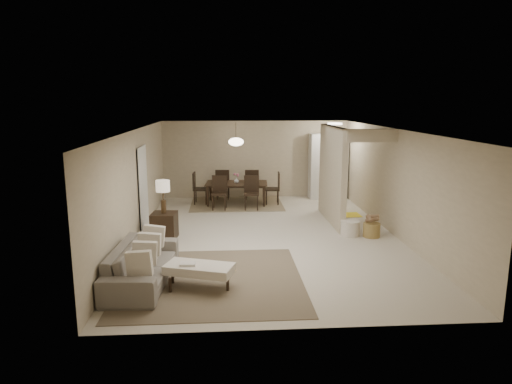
{
  "coord_description": "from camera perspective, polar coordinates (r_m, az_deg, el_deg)",
  "views": [
    {
      "loc": [
        -0.97,
        -10.33,
        3.14
      ],
      "look_at": [
        -0.27,
        0.06,
        1.05
      ],
      "focal_mm": 32.0,
      "sensor_mm": 36.0,
      "label": 1
    }
  ],
  "objects": [
    {
      "name": "table_lamp",
      "position": [
        10.56,
        -11.57,
        0.38
      ],
      "size": [
        0.32,
        0.32,
        0.76
      ],
      "color": "#44311D",
      "rests_on": "side_table"
    },
    {
      "name": "left_wall",
      "position": [
        10.7,
        -14.73,
        0.8
      ],
      "size": [
        0.0,
        9.0,
        9.0
      ],
      "primitive_type": "plane",
      "rotation": [
        1.57,
        0.0,
        1.57
      ],
      "color": "tan",
      "rests_on": "floor"
    },
    {
      "name": "flush_light",
      "position": [
        13.94,
        9.82,
        8.4
      ],
      "size": [
        0.44,
        0.44,
        0.05
      ],
      "primitive_type": "cylinder",
      "color": "white",
      "rests_on": "ceiling"
    },
    {
      "name": "pendant_light",
      "position": [
        13.82,
        -2.51,
        6.28
      ],
      "size": [
        0.46,
        0.46,
        0.71
      ],
      "color": "#44311D",
      "rests_on": "ceiling"
    },
    {
      "name": "dining_chairs",
      "position": [
        14.02,
        -2.46,
        0.46
      ],
      "size": [
        2.66,
        2.0,
        0.98
      ],
      "color": "black",
      "rests_on": "dining_rug"
    },
    {
      "name": "doorway",
      "position": [
        11.31,
        -13.97,
        0.21
      ],
      "size": [
        0.04,
        0.9,
        2.04
      ],
      "primitive_type": "cube",
      "color": "black",
      "rests_on": "floor"
    },
    {
      "name": "floor",
      "position": [
        10.84,
        1.45,
        -5.49
      ],
      "size": [
        9.0,
        9.0,
        0.0
      ],
      "primitive_type": "plane",
      "color": "beige",
      "rests_on": "ground"
    },
    {
      "name": "round_pouf",
      "position": [
        11.05,
        11.68,
        -4.44
      ],
      "size": [
        0.46,
        0.46,
        0.36
      ],
      "primitive_type": "cylinder",
      "color": "silver",
      "rests_on": "floor"
    },
    {
      "name": "vase",
      "position": [
        13.98,
        -2.47,
        1.45
      ],
      "size": [
        0.2,
        0.2,
        0.16
      ],
      "primitive_type": "imported",
      "rotation": [
        0.0,
        0.0,
        0.36
      ],
      "color": "silver",
      "rests_on": "dining_table"
    },
    {
      "name": "pantry_cabinet",
      "position": [
        15.0,
        8.98,
        3.21
      ],
      "size": [
        1.2,
        0.55,
        2.1
      ],
      "primitive_type": "cube",
      "color": "silver",
      "rests_on": "floor"
    },
    {
      "name": "right_wall",
      "position": [
        11.23,
        16.92,
        1.17
      ],
      "size": [
        0.0,
        9.0,
        9.0
      ],
      "primitive_type": "plane",
      "rotation": [
        1.57,
        0.0,
        -1.57
      ],
      "color": "tan",
      "rests_on": "floor"
    },
    {
      "name": "partition",
      "position": [
        12.06,
        9.48,
        2.18
      ],
      "size": [
        0.15,
        2.5,
        2.5
      ],
      "primitive_type": "cube",
      "color": "tan",
      "rests_on": "floor"
    },
    {
      "name": "ceiling",
      "position": [
        10.4,
        1.52,
        7.82
      ],
      "size": [
        9.0,
        9.0,
        0.0
      ],
      "primitive_type": "plane",
      "rotation": [
        3.14,
        0.0,
        0.0
      ],
      "color": "white",
      "rests_on": "back_wall"
    },
    {
      "name": "wicker_basket",
      "position": [
        11.04,
        14.25,
        -4.62
      ],
      "size": [
        0.51,
        0.51,
        0.33
      ],
      "primitive_type": "cylinder",
      "rotation": [
        0.0,
        0.0,
        0.37
      ],
      "color": "olive",
      "rests_on": "floor"
    },
    {
      "name": "back_wall",
      "position": [
        14.98,
        -0.11,
        4.11
      ],
      "size": [
        6.0,
        0.0,
        6.0
      ],
      "primitive_type": "plane",
      "rotation": [
        1.57,
        0.0,
        0.0
      ],
      "color": "tan",
      "rests_on": "floor"
    },
    {
      "name": "sofa",
      "position": [
        8.31,
        -14.04,
        -8.73
      ],
      "size": [
        2.35,
        1.04,
        0.67
      ],
      "primitive_type": "imported",
      "rotation": [
        0.0,
        0.0,
        1.51
      ],
      "color": "slate",
      "rests_on": "floor"
    },
    {
      "name": "living_rug",
      "position": [
        8.3,
        -5.53,
        -10.89
      ],
      "size": [
        3.2,
        3.2,
        0.01
      ],
      "primitive_type": "cube",
      "color": "brown",
      "rests_on": "floor"
    },
    {
      "name": "yellow_mat",
      "position": [
        12.98,
        10.95,
        -2.83
      ],
      "size": [
        0.91,
        0.57,
        0.01
      ],
      "primitive_type": "cube",
      "rotation": [
        0.0,
        0.0,
        0.02
      ],
      "color": "yellow",
      "rests_on": "floor"
    },
    {
      "name": "side_table",
      "position": [
        10.76,
        -11.38,
        -4.16
      ],
      "size": [
        0.6,
        0.6,
        0.61
      ],
      "primitive_type": "cube",
      "rotation": [
        0.0,
        0.0,
        -0.09
      ],
      "color": "black",
      "rests_on": "floor"
    },
    {
      "name": "ottoman_bench",
      "position": [
        7.91,
        -7.1,
        -9.55
      ],
      "size": [
        1.25,
        0.86,
        0.41
      ],
      "rotation": [
        0.0,
        0.0,
        -0.32
      ],
      "color": "silver",
      "rests_on": "living_rug"
    },
    {
      "name": "dining_rug",
      "position": [
        14.12,
        -2.44,
        -1.48
      ],
      "size": [
        2.8,
        2.1,
        0.01
      ],
      "primitive_type": "cube",
      "color": "#877454",
      "rests_on": "floor"
    },
    {
      "name": "dining_table",
      "position": [
        14.05,
        -2.46,
        -0.19
      ],
      "size": [
        1.94,
        1.17,
        0.66
      ],
      "primitive_type": "imported",
      "rotation": [
        0.0,
        0.0,
        -0.07
      ],
      "color": "black",
      "rests_on": "dining_rug"
    }
  ]
}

